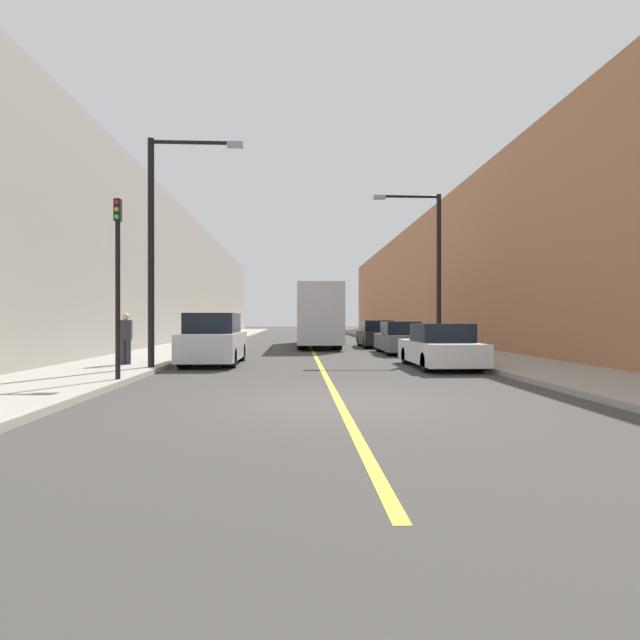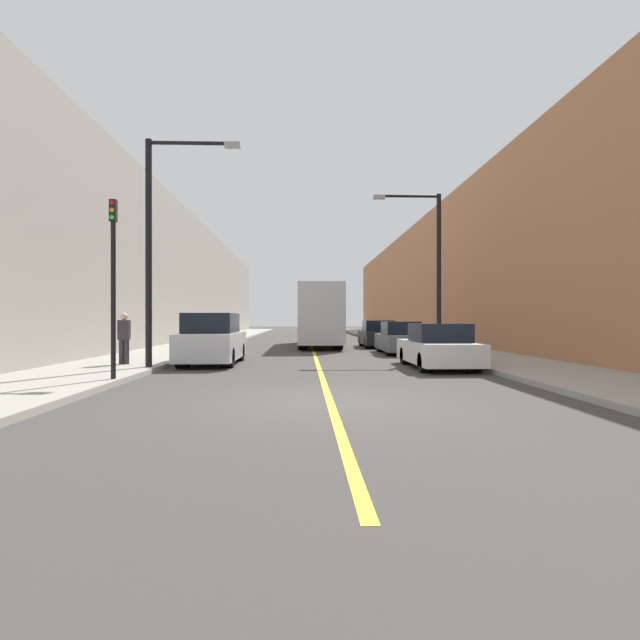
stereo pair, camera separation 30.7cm
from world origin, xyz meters
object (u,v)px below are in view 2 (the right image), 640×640
at_px(car_right_far, 378,335).
at_px(car_right_mid, 400,339).
at_px(car_right_near, 438,348).
at_px(street_lamp_right, 432,261).
at_px(street_lamp_left, 158,235).
at_px(parked_suv_left, 212,341).
at_px(bus, 319,315).
at_px(traffic_light, 113,282).
at_px(pedestrian, 124,338).

bearing_deg(car_right_far, car_right_mid, -87.68).
xyz_separation_m(car_right_near, car_right_mid, (0.05, 6.84, 0.01)).
xyz_separation_m(car_right_near, street_lamp_right, (1.08, 4.93, 3.51)).
xyz_separation_m(street_lamp_left, street_lamp_right, (10.16, 5.69, -0.10)).
distance_m(parked_suv_left, car_right_mid, 9.42).
bearing_deg(street_lamp_left, street_lamp_right, 29.24).
bearing_deg(car_right_mid, street_lamp_right, -61.63).
height_order(car_right_mid, street_lamp_right, street_lamp_right).
xyz_separation_m(parked_suv_left, street_lamp_right, (8.90, 3.25, 3.32)).
xyz_separation_m(car_right_mid, street_lamp_left, (-9.13, -7.60, 3.60)).
xyz_separation_m(car_right_mid, street_lamp_right, (1.03, -1.91, 3.50)).
bearing_deg(bus, car_right_near, -75.00).
distance_m(parked_suv_left, traffic_light, 6.05).
distance_m(car_right_mid, car_right_far, 5.53).
bearing_deg(traffic_light, street_lamp_right, 40.60).
bearing_deg(bus, car_right_mid, -60.97).
distance_m(car_right_near, car_right_mid, 6.84).
bearing_deg(parked_suv_left, car_right_mid, 33.27).
xyz_separation_m(street_lamp_left, traffic_light, (-0.19, -3.18, -1.71)).
distance_m(traffic_light, pedestrian, 4.57).
bearing_deg(traffic_light, street_lamp_left, 86.58).
height_order(street_lamp_right, traffic_light, street_lamp_right).
bearing_deg(car_right_mid, street_lamp_left, -140.23).
height_order(car_right_mid, car_right_far, car_right_far).
bearing_deg(bus, street_lamp_left, -111.16).
height_order(car_right_near, street_lamp_right, street_lamp_right).
distance_m(bus, car_right_near, 13.93).
xyz_separation_m(car_right_far, street_lamp_left, (-8.90, -13.12, 3.58)).
bearing_deg(car_right_far, bus, 163.07).
bearing_deg(car_right_mid, parked_suv_left, -146.73).
relative_size(bus, car_right_far, 2.46).
distance_m(bus, street_lamp_right, 9.95).
xyz_separation_m(car_right_far, pedestrian, (-10.29, -12.18, 0.33)).
bearing_deg(car_right_mid, car_right_near, -90.45).
relative_size(car_right_near, street_lamp_left, 0.63).
relative_size(car_right_far, pedestrian, 2.50).
bearing_deg(car_right_near, parked_suv_left, 167.93).
bearing_deg(car_right_mid, bus, 119.03).
xyz_separation_m(bus, pedestrian, (-6.87, -13.22, -0.86)).
bearing_deg(parked_suv_left, bus, 70.18).
xyz_separation_m(traffic_light, pedestrian, (-1.20, 4.12, -1.55)).
relative_size(street_lamp_right, traffic_light, 1.55).
relative_size(car_right_near, car_right_far, 1.06).
height_order(car_right_far, street_lamp_left, street_lamp_left).
height_order(car_right_near, street_lamp_left, street_lamp_left).
xyz_separation_m(bus, street_lamp_left, (-5.48, -14.16, 2.40)).
bearing_deg(traffic_light, parked_suv_left, 75.57).
height_order(bus, car_right_near, bus).
xyz_separation_m(car_right_mid, traffic_light, (-9.32, -10.78, 1.89)).
relative_size(parked_suv_left, street_lamp_right, 0.67).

